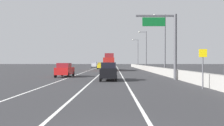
{
  "coord_description": "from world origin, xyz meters",
  "views": [
    {
      "loc": [
        0.32,
        -5.46,
        2.04
      ],
      "look_at": [
        -0.08,
        49.03,
        1.78
      ],
      "focal_mm": 39.8,
      "sensor_mm": 36.0,
      "label": 1
    }
  ],
  "objects_px": {
    "lamp_post_right_near": "(223,12)",
    "lamp_post_right_third": "(145,48)",
    "car_silver_2": "(94,65)",
    "car_green_4": "(110,66)",
    "car_red_0": "(65,70)",
    "car_gray_1": "(103,65)",
    "car_yellow_3": "(101,66)",
    "overhead_sign_gantry": "(169,38)",
    "lamp_post_right_fourth": "(137,51)",
    "speed_advisory_sign": "(203,66)",
    "box_truck": "(109,63)",
    "car_black_5": "(109,71)",
    "lamp_post_right_second": "(163,40)"
  },
  "relations": [
    {
      "from": "overhead_sign_gantry",
      "to": "car_red_0",
      "type": "xyz_separation_m",
      "value": [
        -12.96,
        5.22,
        -3.79
      ]
    },
    {
      "from": "lamp_post_right_near",
      "to": "car_yellow_3",
      "type": "distance_m",
      "value": 52.97
    },
    {
      "from": "overhead_sign_gantry",
      "to": "car_yellow_3",
      "type": "relative_size",
      "value": 1.65
    },
    {
      "from": "lamp_post_right_second",
      "to": "car_red_0",
      "type": "distance_m",
      "value": 17.83
    },
    {
      "from": "car_silver_2",
      "to": "car_green_4",
      "type": "xyz_separation_m",
      "value": [
        5.85,
        -23.57,
        -0.01
      ]
    },
    {
      "from": "lamp_post_right_fourth",
      "to": "lamp_post_right_third",
      "type": "bearing_deg",
      "value": -90.21
    },
    {
      "from": "lamp_post_right_near",
      "to": "lamp_post_right_third",
      "type": "bearing_deg",
      "value": 89.87
    },
    {
      "from": "speed_advisory_sign",
      "to": "box_truck",
      "type": "distance_m",
      "value": 39.12
    },
    {
      "from": "car_black_5",
      "to": "overhead_sign_gantry",
      "type": "bearing_deg",
      "value": 10.52
    },
    {
      "from": "lamp_post_right_third",
      "to": "car_gray_1",
      "type": "xyz_separation_m",
      "value": [
        -11.88,
        18.79,
        -4.86
      ]
    },
    {
      "from": "lamp_post_right_second",
      "to": "car_yellow_3",
      "type": "xyz_separation_m",
      "value": [
        -11.98,
        28.17,
        -4.86
      ]
    },
    {
      "from": "lamp_post_right_fourth",
      "to": "speed_advisory_sign",
      "type": "bearing_deg",
      "value": -91.32
    },
    {
      "from": "speed_advisory_sign",
      "to": "box_truck",
      "type": "bearing_deg",
      "value": 101.53
    },
    {
      "from": "lamp_post_right_second",
      "to": "lamp_post_right_near",
      "type": "bearing_deg",
      "value": -90.55
    },
    {
      "from": "car_silver_2",
      "to": "car_black_5",
      "type": "bearing_deg",
      "value": -84.11
    },
    {
      "from": "lamp_post_right_near",
      "to": "car_red_0",
      "type": "xyz_separation_m",
      "value": [
        -14.81,
        14.99,
        -4.85
      ]
    },
    {
      "from": "car_green_4",
      "to": "box_truck",
      "type": "height_order",
      "value": "box_truck"
    },
    {
      "from": "car_red_0",
      "to": "lamp_post_right_second",
      "type": "bearing_deg",
      "value": 28.82
    },
    {
      "from": "car_red_0",
      "to": "car_green_4",
      "type": "bearing_deg",
      "value": 80.04
    },
    {
      "from": "overhead_sign_gantry",
      "to": "car_green_4",
      "type": "xyz_separation_m",
      "value": [
        -7.38,
        37.0,
        -3.69
      ]
    },
    {
      "from": "lamp_post_right_third",
      "to": "lamp_post_right_second",
      "type": "bearing_deg",
      "value": -89.71
    },
    {
      "from": "lamp_post_right_fourth",
      "to": "car_red_0",
      "type": "bearing_deg",
      "value": -105.31
    },
    {
      "from": "lamp_post_right_third",
      "to": "car_yellow_3",
      "type": "height_order",
      "value": "lamp_post_right_third"
    },
    {
      "from": "lamp_post_right_second",
      "to": "lamp_post_right_fourth",
      "type": "relative_size",
      "value": 1.0
    },
    {
      "from": "car_yellow_3",
      "to": "car_green_4",
      "type": "relative_size",
      "value": 1.02
    },
    {
      "from": "speed_advisory_sign",
      "to": "box_truck",
      "type": "relative_size",
      "value": 0.34
    },
    {
      "from": "car_red_0",
      "to": "box_truck",
      "type": "bearing_deg",
      "value": 76.64
    },
    {
      "from": "lamp_post_right_near",
      "to": "lamp_post_right_second",
      "type": "distance_m",
      "value": 23.26
    },
    {
      "from": "speed_advisory_sign",
      "to": "car_silver_2",
      "type": "bearing_deg",
      "value": 101.03
    },
    {
      "from": "car_green_4",
      "to": "car_red_0",
      "type": "bearing_deg",
      "value": -99.96
    },
    {
      "from": "overhead_sign_gantry",
      "to": "lamp_post_right_second",
      "type": "relative_size",
      "value": 0.74
    },
    {
      "from": "overhead_sign_gantry",
      "to": "car_red_0",
      "type": "height_order",
      "value": "overhead_sign_gantry"
    },
    {
      "from": "lamp_post_right_third",
      "to": "car_green_4",
      "type": "relative_size",
      "value": 2.26
    },
    {
      "from": "lamp_post_right_near",
      "to": "car_green_4",
      "type": "height_order",
      "value": "lamp_post_right_near"
    },
    {
      "from": "car_silver_2",
      "to": "car_yellow_3",
      "type": "xyz_separation_m",
      "value": [
        3.33,
        -18.9,
        -0.11
      ]
    },
    {
      "from": "car_red_0",
      "to": "car_black_5",
      "type": "xyz_separation_m",
      "value": [
        6.1,
        -6.5,
        0.04
      ]
    },
    {
      "from": "car_red_0",
      "to": "car_gray_1",
      "type": "height_order",
      "value": "car_red_0"
    },
    {
      "from": "car_gray_1",
      "to": "car_black_5",
      "type": "xyz_separation_m",
      "value": [
        3.07,
        -56.82,
        0.06
      ]
    },
    {
      "from": "car_red_0",
      "to": "car_gray_1",
      "type": "bearing_deg",
      "value": 86.56
    },
    {
      "from": "car_silver_2",
      "to": "car_black_5",
      "type": "distance_m",
      "value": 62.16
    },
    {
      "from": "car_green_4",
      "to": "car_black_5",
      "type": "height_order",
      "value": "car_green_4"
    },
    {
      "from": "lamp_post_right_near",
      "to": "car_red_0",
      "type": "relative_size",
      "value": 2.23
    },
    {
      "from": "speed_advisory_sign",
      "to": "car_yellow_3",
      "type": "bearing_deg",
      "value": 101.41
    },
    {
      "from": "lamp_post_right_near",
      "to": "lamp_post_right_third",
      "type": "xyz_separation_m",
      "value": [
        0.1,
        46.51,
        0.0
      ]
    },
    {
      "from": "car_red_0",
      "to": "car_yellow_3",
      "type": "relative_size",
      "value": 0.99
    },
    {
      "from": "car_red_0",
      "to": "car_yellow_3",
      "type": "height_order",
      "value": "car_red_0"
    },
    {
      "from": "car_gray_1",
      "to": "lamp_post_right_near",
      "type": "bearing_deg",
      "value": -79.77
    },
    {
      "from": "lamp_post_right_second",
      "to": "speed_advisory_sign",
      "type": "bearing_deg",
      "value": -94.04
    },
    {
      "from": "car_silver_2",
      "to": "box_truck",
      "type": "bearing_deg",
      "value": -79.58
    },
    {
      "from": "overhead_sign_gantry",
      "to": "box_truck",
      "type": "distance_m",
      "value": 29.79
    }
  ]
}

